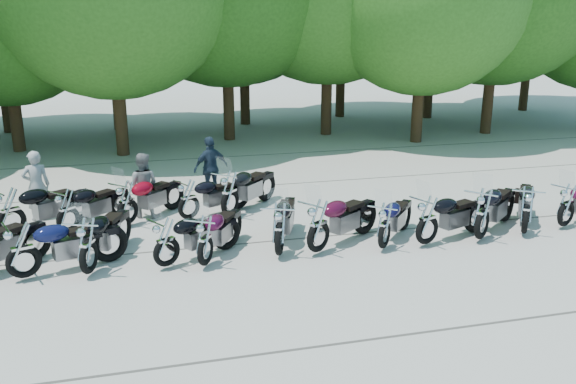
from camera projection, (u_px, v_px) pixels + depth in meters
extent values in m
plane|color=#9B958C|center=(307.00, 266.00, 12.07)|extent=(90.00, 90.00, 0.00)
cylinder|color=#3A2614|center=(14.00, 106.00, 21.84)|extent=(0.44, 0.44, 3.31)
cylinder|color=#3A2614|center=(119.00, 99.00, 21.14)|extent=(0.44, 0.44, 3.93)
cylinder|color=#3A2614|center=(228.00, 87.00, 23.80)|extent=(0.44, 0.44, 4.13)
cylinder|color=#3A2614|center=(327.00, 85.00, 24.88)|extent=(0.44, 0.44, 4.09)
cylinder|color=#3A2614|center=(418.00, 95.00, 23.42)|extent=(0.44, 0.44, 3.62)
cylinder|color=#3A2614|center=(489.00, 85.00, 25.13)|extent=(0.44, 0.44, 3.98)
cylinder|color=#3A2614|center=(4.00, 90.00, 25.41)|extent=(0.44, 0.44, 3.52)
cylinder|color=#3A2614|center=(117.00, 90.00, 25.99)|extent=(0.44, 0.44, 3.42)
cylinder|color=#3A2614|center=(245.00, 85.00, 27.33)|extent=(0.44, 0.44, 3.56)
cylinder|color=#3A2614|center=(341.00, 78.00, 29.39)|extent=(0.44, 0.44, 3.76)
cylinder|color=#3A2614|center=(429.00, 80.00, 29.07)|extent=(0.44, 0.44, 3.63)
cylinder|color=#3A2614|center=(527.00, 68.00, 31.24)|extent=(0.44, 0.44, 4.37)
imported|color=#979799|center=(36.00, 186.00, 14.57)|extent=(0.69, 0.53, 1.71)
imported|color=gray|center=(143.00, 185.00, 14.81)|extent=(0.93, 0.82, 1.60)
imported|color=#1E2D3E|center=(211.00, 168.00, 16.27)|extent=(1.08, 0.74, 1.70)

